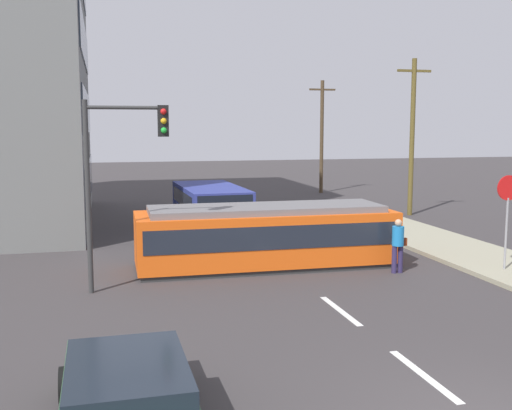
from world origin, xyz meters
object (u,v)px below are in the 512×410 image
(utility_pole_far, at_px, (322,134))
(stop_sign, at_px, (508,203))
(city_bus, at_px, (211,204))
(pedestrian_crossing, at_px, (398,243))
(traffic_light_mast, at_px, (119,160))
(streetcar_tram, at_px, (266,235))
(utility_pole_mid, at_px, (412,134))
(parked_sedan_near, at_px, (127,398))

(utility_pole_far, bearing_deg, stop_sign, -96.15)
(city_bus, height_order, stop_sign, stop_sign)
(stop_sign, xyz_separation_m, utility_pole_far, (2.46, 22.80, 1.72))
(pedestrian_crossing, xyz_separation_m, traffic_light_mast, (-8.26, -0.04, 2.63))
(pedestrian_crossing, relative_size, stop_sign, 0.58)
(city_bus, bearing_deg, utility_pole_far, 51.58)
(city_bus, distance_m, stop_sign, 12.86)
(streetcar_tram, height_order, utility_pole_mid, utility_pole_mid)
(pedestrian_crossing, distance_m, traffic_light_mast, 8.67)
(streetcar_tram, bearing_deg, pedestrian_crossing, -26.34)
(pedestrian_crossing, bearing_deg, city_bus, 113.09)
(streetcar_tram, height_order, utility_pole_far, utility_pole_far)
(pedestrian_crossing, xyz_separation_m, utility_pole_far, (5.58, 21.90, 2.97))
(streetcar_tram, relative_size, city_bus, 1.37)
(streetcar_tram, distance_m, traffic_light_mast, 5.56)
(city_bus, relative_size, utility_pole_far, 0.81)
(pedestrian_crossing, bearing_deg, parked_sedan_near, -135.95)
(pedestrian_crossing, relative_size, traffic_light_mast, 0.32)
(traffic_light_mast, relative_size, utility_pole_mid, 0.66)
(city_bus, bearing_deg, parked_sedan_near, -103.64)
(city_bus, xyz_separation_m, utility_pole_far, (9.70, 12.23, 2.85))
(pedestrian_crossing, bearing_deg, utility_pole_far, 75.71)
(streetcar_tram, distance_m, parked_sedan_near, 11.08)
(pedestrian_crossing, bearing_deg, traffic_light_mast, -179.70)
(city_bus, relative_size, parked_sedan_near, 1.39)
(stop_sign, relative_size, utility_pole_far, 0.39)
(streetcar_tram, xyz_separation_m, pedestrian_crossing, (3.69, -1.83, -0.08))
(parked_sedan_near, bearing_deg, utility_pole_far, 64.99)
(streetcar_tram, height_order, traffic_light_mast, traffic_light_mast)
(parked_sedan_near, bearing_deg, city_bus, 76.36)
(pedestrian_crossing, bearing_deg, utility_pole_mid, 60.06)
(parked_sedan_near, height_order, utility_pole_far, utility_pole_far)
(city_bus, distance_m, pedestrian_crossing, 10.51)
(traffic_light_mast, bearing_deg, parked_sedan_near, -91.34)
(streetcar_tram, xyz_separation_m, city_bus, (-0.43, 7.84, 0.05))
(pedestrian_crossing, height_order, utility_pole_mid, utility_pole_mid)
(pedestrian_crossing, height_order, stop_sign, stop_sign)
(parked_sedan_near, relative_size, traffic_light_mast, 0.84)
(stop_sign, distance_m, traffic_light_mast, 11.50)
(pedestrian_crossing, xyz_separation_m, stop_sign, (3.12, -0.90, 1.25))
(pedestrian_crossing, distance_m, utility_pole_far, 22.79)
(city_bus, xyz_separation_m, pedestrian_crossing, (4.12, -9.67, -0.12))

